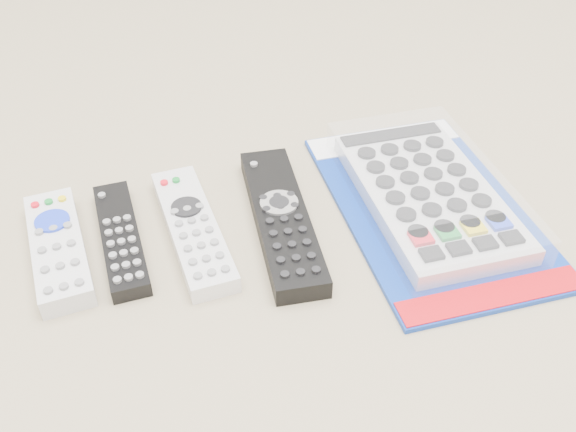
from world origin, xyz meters
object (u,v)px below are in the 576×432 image
object	(u,v)px
remote_small_grey	(58,248)
jumbo_remote_packaged	(428,193)
remote_slim_black	(121,238)
remote_silver_dvd	(193,228)
remote_large_black	(282,218)

from	to	relation	value
remote_small_grey	jumbo_remote_packaged	world-z (taller)	jumbo_remote_packaged
remote_small_grey	jumbo_remote_packaged	distance (m)	0.41
remote_small_grey	remote_slim_black	bearing A→B (deg)	-4.71
jumbo_remote_packaged	remote_silver_dvd	bearing A→B (deg)	175.65
remote_small_grey	remote_large_black	size ratio (longest dim) A/B	0.73
remote_large_black	jumbo_remote_packaged	size ratio (longest dim) A/B	0.70
remote_silver_dvd	jumbo_remote_packaged	bearing A→B (deg)	-9.09
remote_silver_dvd	remote_large_black	bearing A→B (deg)	-11.26
jumbo_remote_packaged	remote_large_black	bearing A→B (deg)	176.88
remote_slim_black	remote_large_black	distance (m)	0.17
remote_silver_dvd	jumbo_remote_packaged	distance (m)	0.27
remote_large_black	jumbo_remote_packaged	bearing A→B (deg)	0.71
remote_silver_dvd	jumbo_remote_packaged	world-z (taller)	jumbo_remote_packaged
remote_small_grey	remote_slim_black	distance (m)	0.06
remote_silver_dvd	remote_large_black	world-z (taller)	remote_large_black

